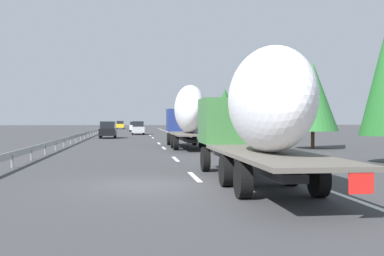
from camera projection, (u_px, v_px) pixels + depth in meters
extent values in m
plane|color=#38383A|center=(138.00, 138.00, 55.84)|extent=(260.00, 260.00, 0.00)
cube|color=white|center=(195.00, 177.00, 18.35)|extent=(3.20, 0.20, 0.01)
cube|color=white|center=(176.00, 159.00, 26.56)|extent=(3.20, 0.20, 0.01)
cube|color=white|center=(164.00, 148.00, 36.73)|extent=(3.20, 0.20, 0.01)
cube|color=white|center=(159.00, 143.00, 43.81)|extent=(3.20, 0.20, 0.01)
cube|color=white|center=(153.00, 138.00, 57.05)|extent=(3.20, 0.20, 0.01)
cube|color=white|center=(150.00, 135.00, 65.74)|extent=(3.20, 0.20, 0.01)
cube|color=white|center=(180.00, 136.00, 61.47)|extent=(110.00, 0.20, 0.01)
cube|color=navy|center=(182.00, 120.00, 40.94)|extent=(2.40, 2.50, 1.90)
cube|color=black|center=(180.00, 114.00, 42.02)|extent=(0.08, 2.12, 0.80)
cube|color=#262628|center=(185.00, 139.00, 38.23)|extent=(10.17, 0.70, 0.24)
cube|color=#59544C|center=(189.00, 134.00, 35.48)|extent=(8.65, 2.50, 0.12)
ellipsoid|color=white|center=(190.00, 109.00, 35.11)|extent=(6.42, 2.20, 3.53)
cube|color=red|center=(207.00, 139.00, 31.30)|extent=(0.04, 0.56, 0.56)
cylinder|color=black|center=(169.00, 139.00, 40.83)|extent=(1.04, 0.30, 1.04)
cylinder|color=black|center=(194.00, 139.00, 41.10)|extent=(1.04, 0.30, 1.04)
cylinder|color=black|center=(173.00, 141.00, 36.54)|extent=(1.04, 0.35, 1.04)
cylinder|color=black|center=(202.00, 141.00, 36.81)|extent=(1.04, 0.35, 1.04)
cylinder|color=black|center=(176.00, 143.00, 34.16)|extent=(1.04, 0.35, 1.04)
cylinder|color=black|center=(206.00, 143.00, 34.43)|extent=(1.04, 0.35, 1.04)
cube|color=#387038|center=(231.00, 121.00, 20.35)|extent=(2.40, 2.50, 1.90)
cube|color=black|center=(226.00, 110.00, 21.43)|extent=(0.08, 2.12, 0.80)
cube|color=#262628|center=(247.00, 161.00, 17.50)|extent=(10.66, 0.70, 0.24)
cube|color=#59544C|center=(269.00, 154.00, 14.62)|extent=(9.19, 2.50, 0.12)
ellipsoid|color=white|center=(268.00, 100.00, 14.73)|extent=(6.17, 2.20, 3.24)
cube|color=red|center=(361.00, 181.00, 10.18)|extent=(0.04, 0.56, 0.56)
cylinder|color=black|center=(205.00, 159.00, 20.24)|extent=(1.04, 0.30, 1.04)
cylinder|color=black|center=(256.00, 159.00, 20.51)|extent=(1.04, 0.30, 1.04)
cylinder|color=black|center=(226.00, 171.00, 15.68)|extent=(1.04, 0.35, 1.04)
cylinder|color=black|center=(291.00, 170.00, 15.95)|extent=(1.04, 0.35, 1.04)
cylinder|color=black|center=(243.00, 180.00, 13.30)|extent=(1.04, 0.35, 1.04)
cylinder|color=black|center=(319.00, 179.00, 13.57)|extent=(1.04, 0.35, 1.04)
cube|color=white|center=(135.00, 127.00, 87.39)|extent=(4.35, 1.86, 0.84)
cube|color=black|center=(135.00, 123.00, 87.05)|extent=(2.39, 1.64, 0.63)
cylinder|color=black|center=(130.00, 129.00, 88.63)|extent=(0.64, 0.22, 0.64)
cylinder|color=black|center=(139.00, 129.00, 88.84)|extent=(0.64, 0.22, 0.64)
cylinder|color=black|center=(130.00, 130.00, 85.96)|extent=(0.64, 0.22, 0.64)
cylinder|color=black|center=(139.00, 130.00, 86.16)|extent=(0.64, 0.22, 0.64)
cube|color=#ADB2B7|center=(138.00, 129.00, 69.10)|extent=(4.74, 1.77, 0.84)
cube|color=black|center=(138.00, 124.00, 68.73)|extent=(2.61, 1.56, 0.77)
cylinder|color=black|center=(133.00, 132.00, 70.46)|extent=(0.64, 0.22, 0.64)
cylinder|color=black|center=(143.00, 132.00, 70.66)|extent=(0.64, 0.22, 0.64)
cylinder|color=black|center=(133.00, 133.00, 67.55)|extent=(0.64, 0.22, 0.64)
cylinder|color=black|center=(144.00, 133.00, 67.74)|extent=(0.64, 0.22, 0.64)
cube|color=black|center=(108.00, 132.00, 56.08)|extent=(4.63, 1.86, 0.84)
cube|color=black|center=(108.00, 125.00, 55.72)|extent=(2.55, 1.64, 0.81)
cylinder|color=black|center=(102.00, 135.00, 57.41)|extent=(0.64, 0.22, 0.64)
cylinder|color=black|center=(116.00, 135.00, 57.61)|extent=(0.64, 0.22, 0.64)
cylinder|color=black|center=(100.00, 136.00, 54.56)|extent=(0.64, 0.22, 0.64)
cylinder|color=black|center=(115.00, 136.00, 54.76)|extent=(0.64, 0.22, 0.64)
cube|color=gold|center=(120.00, 126.00, 109.84)|extent=(4.18, 1.76, 0.84)
cube|color=black|center=(120.00, 122.00, 109.52)|extent=(2.30, 1.55, 0.68)
cylinder|color=black|center=(117.00, 127.00, 111.04)|extent=(0.64, 0.22, 0.64)
cylinder|color=black|center=(124.00, 127.00, 111.23)|extent=(0.64, 0.22, 0.64)
cylinder|color=black|center=(117.00, 128.00, 108.47)|extent=(0.64, 0.22, 0.64)
cylinder|color=black|center=(124.00, 128.00, 108.66)|extent=(0.64, 0.22, 0.64)
cylinder|color=gray|center=(201.00, 129.00, 51.29)|extent=(0.10, 0.10, 2.38)
cube|color=#2D569E|center=(201.00, 115.00, 51.26)|extent=(0.06, 0.90, 0.70)
cylinder|color=#472D19|center=(313.00, 140.00, 35.81)|extent=(0.27, 0.27, 1.34)
cone|color=#286B2D|center=(313.00, 97.00, 35.75)|extent=(3.76, 3.76, 5.12)
cylinder|color=#472D19|center=(183.00, 127.00, 99.38)|extent=(0.39, 0.39, 1.24)
cone|color=#286B2D|center=(183.00, 114.00, 99.33)|extent=(2.63, 2.63, 3.99)
cylinder|color=#472D19|center=(200.00, 128.00, 85.76)|extent=(0.28, 0.28, 1.44)
cone|color=#286B2D|center=(200.00, 113.00, 85.72)|extent=(3.35, 3.35, 3.70)
cylinder|color=#472D19|center=(225.00, 134.00, 53.23)|extent=(0.31, 0.31, 1.24)
cone|color=#1E5B23|center=(225.00, 108.00, 53.18)|extent=(3.71, 3.71, 4.38)
cube|color=#9EA0A5|center=(88.00, 133.00, 58.07)|extent=(94.00, 0.06, 0.32)
cube|color=slate|center=(12.00, 162.00, 21.57)|extent=(0.10, 0.10, 0.60)
cube|color=slate|center=(31.00, 155.00, 25.63)|extent=(0.10, 0.10, 0.60)
cube|color=slate|center=(45.00, 150.00, 29.68)|extent=(0.10, 0.10, 0.60)
cube|color=slate|center=(56.00, 146.00, 33.74)|extent=(0.10, 0.10, 0.60)
cube|color=slate|center=(64.00, 143.00, 37.80)|extent=(0.10, 0.10, 0.60)
cube|color=slate|center=(71.00, 141.00, 41.85)|extent=(0.10, 0.10, 0.60)
cube|color=slate|center=(76.00, 139.00, 45.91)|extent=(0.10, 0.10, 0.60)
cube|color=slate|center=(81.00, 138.00, 49.96)|extent=(0.10, 0.10, 0.60)
cube|color=slate|center=(85.00, 136.00, 54.02)|extent=(0.10, 0.10, 0.60)
cube|color=slate|center=(88.00, 135.00, 58.07)|extent=(0.10, 0.10, 0.60)
cube|color=slate|center=(91.00, 134.00, 62.13)|extent=(0.10, 0.10, 0.60)
cube|color=slate|center=(94.00, 133.00, 66.18)|extent=(0.10, 0.10, 0.60)
cube|color=slate|center=(96.00, 132.00, 70.24)|extent=(0.10, 0.10, 0.60)
cube|color=slate|center=(98.00, 132.00, 74.29)|extent=(0.10, 0.10, 0.60)
cube|color=slate|center=(100.00, 131.00, 78.35)|extent=(0.10, 0.10, 0.60)
cube|color=slate|center=(101.00, 130.00, 82.40)|extent=(0.10, 0.10, 0.60)
cube|color=slate|center=(103.00, 130.00, 86.46)|extent=(0.10, 0.10, 0.60)
cube|color=slate|center=(104.00, 129.00, 90.52)|extent=(0.10, 0.10, 0.60)
cube|color=slate|center=(105.00, 129.00, 94.57)|extent=(0.10, 0.10, 0.60)
cube|color=slate|center=(107.00, 129.00, 98.63)|extent=(0.10, 0.10, 0.60)
cube|color=slate|center=(108.00, 128.00, 102.68)|extent=(0.10, 0.10, 0.60)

